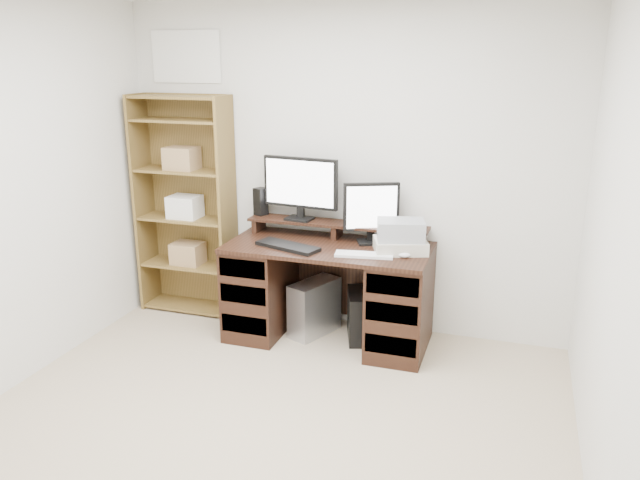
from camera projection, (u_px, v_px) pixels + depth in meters
The scene contains 14 objects.
room at pixel (226, 241), 2.96m from camera, with size 3.54×4.04×2.54m.
desk at pixel (329, 291), 4.69m from camera, with size 1.50×0.70×0.75m.
riser_shelf at pixel (337, 226), 4.75m from camera, with size 1.40×0.22×0.12m.
monitor_wide at pixel (300, 185), 4.76m from camera, with size 0.61×0.18×0.48m.
monitor_small at pixel (371, 210), 4.59m from camera, with size 0.40×0.23×0.45m.
speaker at pixel (261, 202), 4.94m from camera, with size 0.09×0.09×0.22m, color black.
keyboard_black at pixel (288, 246), 4.52m from camera, with size 0.49×0.16×0.03m, color black.
keyboard_white at pixel (364, 255), 4.34m from camera, with size 0.40×0.12×0.02m, color silver.
mouse at pixel (404, 255), 4.31m from camera, with size 0.09×0.06×0.04m, color silver.
printer at pixel (400, 246), 4.43m from camera, with size 0.36×0.27×0.09m, color #B9B3A1.
basket at pixel (401, 230), 4.39m from camera, with size 0.33×0.23×0.14m, color gray.
tower_silver at pixel (314, 307), 4.84m from camera, with size 0.19×0.43×0.43m, color #B1B3B8.
tower_black at pixel (359, 315), 4.75m from camera, with size 0.27×0.41×0.38m.
bookshelf at pixel (186, 204), 5.12m from camera, with size 0.80×0.30×1.80m.
Camera 1 is at (1.30, -2.55, 2.10)m, focal length 35.00 mm.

